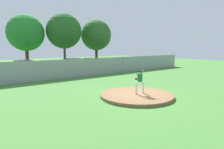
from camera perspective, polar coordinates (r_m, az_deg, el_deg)
ground_plane at (r=17.53m, az=-6.92°, el=-2.60°), size 80.00×80.00×0.00m
asphalt_strip at (r=25.10m, az=-17.10°, el=0.36°), size 44.00×7.00×0.01m
pitchers_mound at (r=12.89m, az=7.23°, el=-6.11°), size 4.78×4.78×0.19m
pitcher_youth at (r=12.76m, az=8.25°, el=-1.49°), size 0.79×0.32×1.64m
baseball at (r=13.76m, az=6.51°, el=-4.62°), size 0.07×0.07×0.07m
chainlink_fence at (r=20.87m, az=-12.71°, el=1.72°), size 38.36×0.07×2.07m
parked_car_charcoal at (r=27.73m, az=-5.48°, el=3.05°), size 2.06×4.16×1.67m
parked_car_white at (r=23.92m, az=-24.70°, el=1.64°), size 2.10×4.46×1.79m
parked_car_teal at (r=28.93m, az=-0.83°, el=3.26°), size 2.14×4.85×1.60m
parked_car_burgundy at (r=26.17m, az=-11.47°, el=2.69°), size 1.95×4.32×1.76m
traffic_cone_orange at (r=25.41m, az=-15.20°, el=1.12°), size 0.40×0.40×0.55m
tree_tall_centre at (r=33.42m, az=-24.17°, el=11.14°), size 5.65×5.65×8.23m
tree_broad_right at (r=33.64m, az=-14.04°, el=12.33°), size 5.77×5.77×8.72m
tree_bushy_near at (r=36.68m, az=-4.70°, el=11.50°), size 5.61×5.61×8.22m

